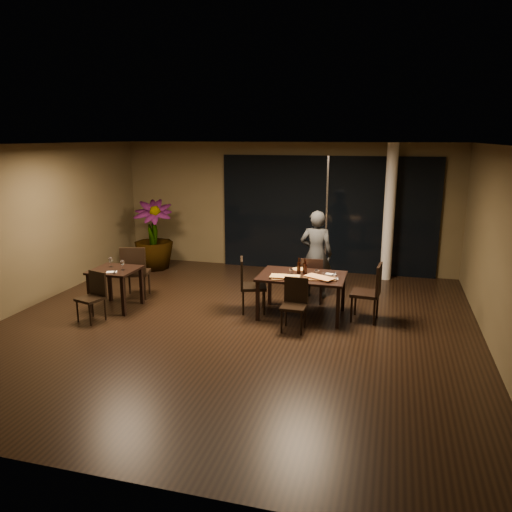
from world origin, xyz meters
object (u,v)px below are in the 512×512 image
(chair_main_left, at_px, (249,282))
(diner, at_px, (316,254))
(chair_main_near, at_px, (295,301))
(main_table, at_px, (302,279))
(side_table, at_px, (115,276))
(potted_plant, at_px, (153,235))
(chair_side_near, at_px, (94,294))
(bottle_b, at_px, (305,268))
(chair_main_far, at_px, (312,278))
(chair_main_right, at_px, (371,289))
(chair_side_far, at_px, (135,270))
(bottle_a, at_px, (299,266))
(bottle_c, at_px, (305,266))

(chair_main_left, xyz_separation_m, diner, (1.04, 1.20, 0.31))
(diner, bearing_deg, chair_main_near, 86.80)
(main_table, relative_size, side_table, 1.88)
(chair_main_left, xyz_separation_m, potted_plant, (-3.04, 2.32, 0.27))
(chair_side_near, distance_m, bottle_b, 3.71)
(chair_main_far, bearing_deg, side_table, 14.64)
(chair_main_right, distance_m, chair_side_near, 4.79)
(side_table, height_order, chair_side_far, chair_side_far)
(bottle_b, bearing_deg, potted_plant, 151.09)
(chair_main_right, distance_m, diner, 1.60)
(chair_main_right, distance_m, chair_side_far, 4.51)
(chair_main_near, bearing_deg, bottle_b, 86.48)
(chair_side_near, distance_m, potted_plant, 3.50)
(main_table, xyz_separation_m, potted_plant, (-4.01, 2.28, 0.15))
(side_table, distance_m, chair_main_near, 3.41)
(chair_main_left, height_order, bottle_b, bottle_b)
(chair_side_near, xyz_separation_m, bottle_a, (3.36, 1.22, 0.42))
(side_table, relative_size, chair_main_far, 0.89)
(bottle_b, bearing_deg, side_table, -171.24)
(side_table, xyz_separation_m, potted_plant, (-0.61, 2.78, 0.20))
(bottle_b, relative_size, bottle_c, 0.92)
(bottle_c, bearing_deg, chair_main_left, -171.80)
(chair_main_far, height_order, diner, diner)
(side_table, height_order, bottle_b, bottle_b)
(chair_main_right, relative_size, potted_plant, 0.62)
(diner, bearing_deg, main_table, 85.53)
(chair_side_near, height_order, bottle_b, bottle_b)
(side_table, relative_size, potted_plant, 0.48)
(chair_main_left, bearing_deg, bottle_c, -99.02)
(main_table, height_order, potted_plant, potted_plant)
(bottle_c, bearing_deg, side_table, -170.10)
(chair_main_near, height_order, chair_main_right, chair_main_right)
(chair_main_left, distance_m, chair_side_far, 2.36)
(chair_main_far, height_order, chair_main_near, chair_main_far)
(main_table, relative_size, chair_side_far, 1.42)
(chair_main_near, bearing_deg, chair_side_far, 167.81)
(chair_side_far, distance_m, diner, 3.57)
(chair_side_near, relative_size, bottle_a, 2.89)
(chair_main_far, xyz_separation_m, diner, (0.01, 0.43, 0.37))
(chair_side_far, relative_size, bottle_c, 3.69)
(main_table, distance_m, bottle_a, 0.24)
(chair_main_near, distance_m, bottle_b, 0.80)
(main_table, bearing_deg, bottle_c, 75.73)
(chair_main_near, height_order, potted_plant, potted_plant)
(side_table, relative_size, bottle_a, 2.71)
(diner, xyz_separation_m, bottle_a, (-0.14, -1.10, 0.03))
(chair_main_right, distance_m, potted_plant, 5.66)
(side_table, bearing_deg, chair_side_near, -93.14)
(chair_main_far, height_order, chair_main_left, chair_main_left)
(potted_plant, height_order, bottle_b, potted_plant)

